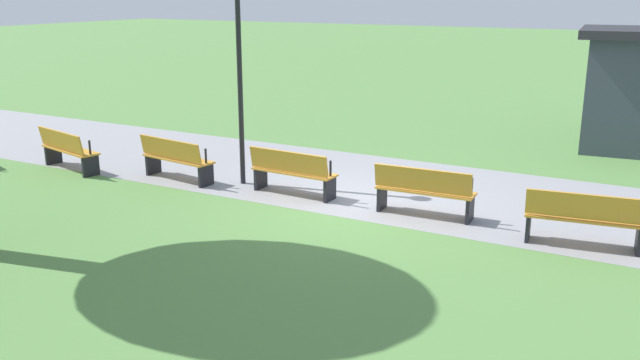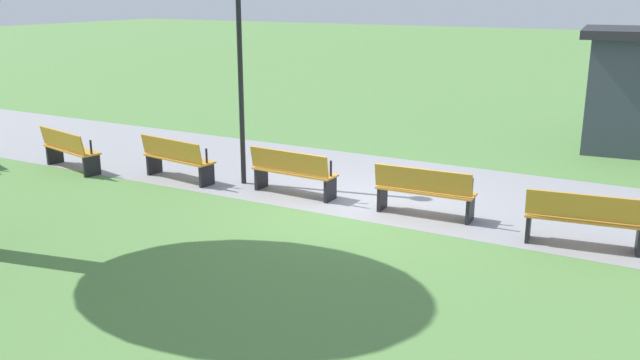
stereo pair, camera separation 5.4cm
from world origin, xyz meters
TOP-DOWN VIEW (x-y plane):
  - ground_plane at (0.00, 0.00)m, footprint 120.00×120.00m
  - path_paving at (0.00, 1.37)m, footprint 43.28×4.36m
  - bench_3 at (-6.48, -0.81)m, footprint 1.75×0.84m
  - bench_4 at (-3.91, -0.34)m, footprint 1.73×0.70m
  - bench_5 at (-1.31, -0.10)m, footprint 1.71×0.55m
  - bench_6 at (1.31, -0.10)m, footprint 1.71×0.55m
  - bench_7 at (3.91, -0.34)m, footprint 1.73×0.70m
  - lamp_post at (-2.60, 0.14)m, footprint 0.32×0.32m

SIDE VIEW (x-z plane):
  - ground_plane at x=0.00m, z-range 0.00..0.00m
  - path_paving at x=0.00m, z-range 0.00..0.01m
  - bench_3 at x=-6.48m, z-range 0.02..0.91m
  - bench_4 at x=-3.91m, z-range 0.02..0.91m
  - bench_5 at x=-1.31m, z-range 0.02..0.91m
  - bench_6 at x=1.31m, z-range 0.02..0.91m
  - bench_7 at x=3.91m, z-range 0.02..0.91m
  - lamp_post at x=-2.60m, z-range 0.79..4.88m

